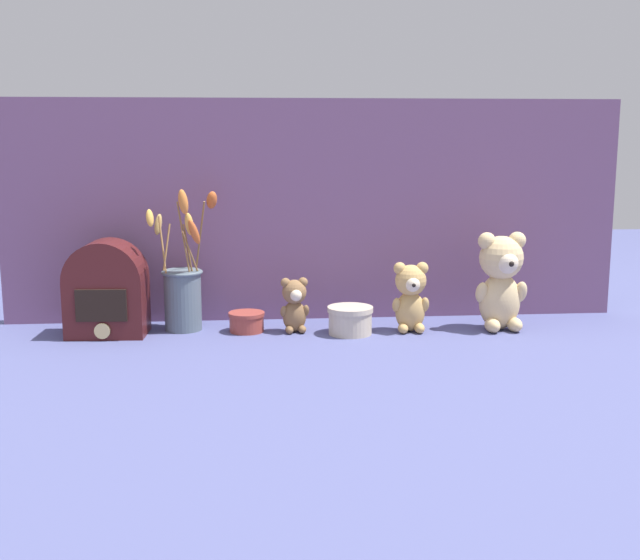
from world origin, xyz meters
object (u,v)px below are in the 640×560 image
teddy_bear_medium (411,296)px  teddy_bear_small (295,304)px  teddy_bear_large (501,279)px  decorative_tin_tall (247,322)px  flower_vase (183,290)px  decorative_tin_short (350,320)px  vintage_radio (107,291)px

teddy_bear_medium → teddy_bear_small: 0.28m
teddy_bear_large → teddy_bear_small: 0.50m
teddy_bear_large → teddy_bear_medium: size_ratio=1.41×
teddy_bear_small → teddy_bear_large: bearing=-2.0°
decorative_tin_tall → flower_vase: bearing=168.5°
teddy_bear_medium → decorative_tin_tall: (-0.39, 0.03, -0.06)m
teddy_bear_large → teddy_bear_medium: bearing=-179.7°
decorative_tin_tall → decorative_tin_short: bearing=-10.1°
vintage_radio → decorative_tin_short: vintage_radio is taller
decorative_tin_tall → teddy_bear_medium: bearing=-4.6°
flower_vase → teddy_bear_large: bearing=-4.6°
decorative_tin_tall → teddy_bear_small: bearing=-6.7°
teddy_bear_large → vintage_radio: bearing=178.3°
teddy_bear_small → flower_vase: size_ratio=0.38×
teddy_bear_medium → decorative_tin_tall: teddy_bear_medium is taller
teddy_bear_medium → vintage_radio: size_ratio=0.75×
teddy_bear_small → vintage_radio: size_ratio=0.59×
teddy_bear_small → decorative_tin_short: 0.14m
teddy_bear_large → teddy_bear_medium: 0.22m
teddy_bear_large → decorative_tin_tall: 0.62m
teddy_bear_medium → teddy_bear_small: size_ratio=1.28×
flower_vase → decorative_tin_tall: flower_vase is taller
teddy_bear_small → teddy_bear_medium: bearing=-3.7°
teddy_bear_medium → vintage_radio: vintage_radio is taller
teddy_bear_medium → decorative_tin_tall: size_ratio=1.94×
decorative_tin_tall → decorative_tin_short: size_ratio=0.80×
teddy_bear_medium → flower_vase: flower_vase is taller
flower_vase → decorative_tin_short: flower_vase is taller
flower_vase → teddy_bear_small: bearing=-9.5°
decorative_tin_short → decorative_tin_tall: bearing=169.9°
teddy_bear_medium → decorative_tin_short: (-0.15, -0.01, -0.05)m
flower_vase → vintage_radio: 0.18m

